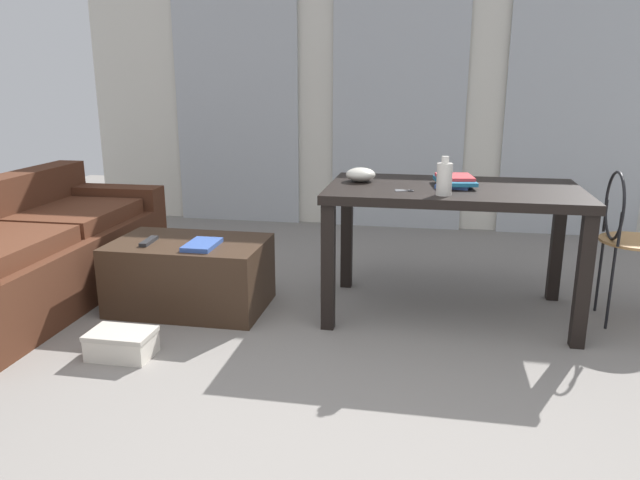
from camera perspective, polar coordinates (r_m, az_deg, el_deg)
The scene contains 14 objects.
ground_plane at distance 3.58m, azimuth 4.68°, elevation -6.95°, with size 8.91×8.91×0.00m, color gray.
wall_back at distance 5.56m, azimuth 7.55°, elevation 14.69°, with size 5.83×0.10×2.62m, color silver.
curtains at distance 5.48m, azimuth 7.42°, elevation 12.49°, with size 4.15×0.03×2.20m.
couch at distance 4.10m, azimuth -25.96°, elevation -1.27°, with size 0.86×2.04×0.73m.
coffee_table at distance 3.68m, azimuth -12.14°, elevation -3.21°, with size 0.89×0.57×0.41m.
craft_table at distance 3.48m, azimuth 12.43°, elevation 3.33°, with size 1.40×0.80×0.75m.
wire_chair at distance 3.70m, azimuth 26.90°, elevation 0.96°, with size 0.38×0.39×0.86m.
bottle_near at distance 3.18m, azimuth 11.66°, elevation 5.72°, with size 0.08×0.08×0.20m.
bowl at distance 3.56m, azimuth 3.86°, elevation 6.19°, with size 0.17×0.17×0.08m, color beige.
book_stack at distance 3.48m, azimuth 12.58°, elevation 5.48°, with size 0.24×0.32×0.06m.
scissors at distance 3.28m, azimuth 8.19°, elevation 4.65°, with size 0.10×0.06×0.00m.
tv_remote_primary at distance 3.64m, azimuth -15.87°, elevation -0.11°, with size 0.05×0.19×0.02m, color #232326.
magazine at distance 3.48m, azimuth -11.08°, elevation -0.43°, with size 0.16×0.26×0.03m, color #33519E.
shoebox at distance 3.18m, azimuth -18.23°, elevation -9.29°, with size 0.32×0.21×0.13m.
Camera 1 is at (0.33, -1.84, 1.34)m, focal length 33.88 mm.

